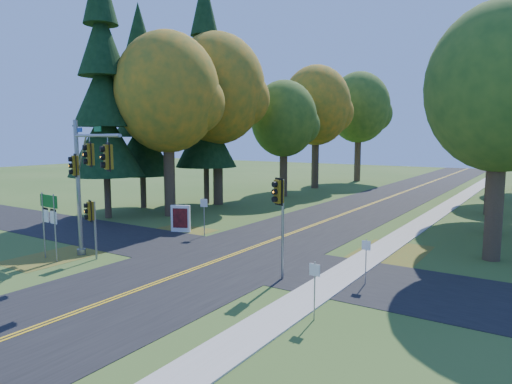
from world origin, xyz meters
The scene contains 29 objects.
ground centered at (0.00, 0.00, 0.00)m, with size 160.00×160.00×0.00m, color #32511C.
road_main centered at (0.00, 0.00, 0.01)m, with size 8.00×160.00×0.02m, color black.
road_cross centered at (0.00, 2.00, 0.01)m, with size 60.00×6.00×0.02m, color black.
centerline_left centered at (-0.10, 0.00, 0.03)m, with size 0.10×160.00×0.01m, color gold.
centerline_right centered at (0.10, 0.00, 0.03)m, with size 0.10×160.00×0.01m, color gold.
sidewalk_east centered at (6.20, 0.00, 0.03)m, with size 1.60×160.00×0.06m, color #9E998E.
leaf_patch_w_near centered at (-6.50, 4.00, 0.01)m, with size 4.00×6.00×0.00m, color brown.
leaf_patch_e centered at (6.80, 6.00, 0.01)m, with size 3.50×8.00×0.00m, color brown.
leaf_patch_w_far centered at (-7.50, -3.00, 0.01)m, with size 3.00×5.00×0.00m, color brown.
tree_w_a centered at (-11.13, 9.38, 9.49)m, with size 8.00×8.00×14.15m.
tree_e_a centered at (11.57, 8.77, 8.53)m, with size 7.20×7.20×12.73m.
tree_w_b centered at (-11.72, 16.29, 10.37)m, with size 8.60×8.60×15.38m.
tree_e_b centered at (10.97, 15.58, 8.90)m, with size 7.60×7.60×13.33m.
tree_w_c centered at (-9.54, 24.47, 7.94)m, with size 6.80×6.80×11.91m.
tree_e_c centered at (9.88, 23.69, 10.66)m, with size 8.80×8.80×15.79m.
tree_w_d centered at (-10.13, 33.18, 9.78)m, with size 8.20×8.20×14.56m.
tree_e_d centered at (9.26, 32.87, 8.24)m, with size 7.00×7.00×12.32m.
tree_w_e centered at (-8.92, 44.09, 10.07)m, with size 8.40×8.40×14.97m.
pine_a centered at (-14.50, 6.00, 9.18)m, with size 5.60×5.60×19.48m.
pine_b centered at (-16.00, 11.00, 8.16)m, with size 5.60×5.60×17.31m.
pine_c centered at (-13.00, 16.00, 9.69)m, with size 5.60×5.60×20.56m.
traffic_mast centered at (-5.04, -2.81, 4.54)m, with size 7.18×3.31×7.06m.
east_signal_pole centered at (4.13, 0.03, 3.39)m, with size 0.49×0.59×4.47m.
ped_signal_pole centered at (-5.41, -2.34, 2.27)m, with size 0.45×0.55×3.05m.
route_sign_cluster centered at (-7.17, -3.48, 2.39)m, with size 1.58×0.20×3.40m.
info_kiosk centered at (-6.29, 5.15, 0.88)m, with size 1.23×0.70×1.77m.
reg_sign_e_north centered at (7.50, 1.49, 1.34)m, with size 0.37×0.06×1.96m.
reg_sign_e_south centered at (7.35, -3.10, 1.39)m, with size 0.39×0.07×2.04m.
reg_sign_w centered at (-4.20, 5.02, 1.67)m, with size 0.46×0.16×2.44m.
Camera 1 is at (13.84, -16.64, 6.23)m, focal length 32.00 mm.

